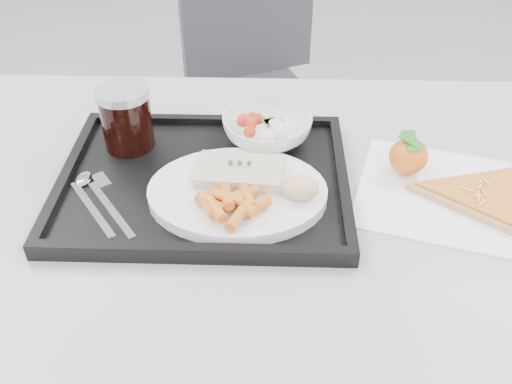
% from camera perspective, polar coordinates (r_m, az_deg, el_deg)
% --- Properties ---
extents(table, '(1.20, 0.80, 0.75)m').
position_cam_1_polar(table, '(0.93, 0.35, -3.85)').
color(table, '#A8A8AA').
rests_on(table, ground).
extents(chair, '(0.56, 0.57, 0.93)m').
position_cam_1_polar(chair, '(1.74, -0.89, 12.19)').
color(chair, '#34333A').
rests_on(chair, ground).
extents(tray, '(0.45, 0.35, 0.03)m').
position_cam_1_polar(tray, '(0.91, -5.18, 1.08)').
color(tray, black).
rests_on(tray, table).
extents(dinner_plate, '(0.27, 0.27, 0.02)m').
position_cam_1_polar(dinner_plate, '(0.86, -1.87, -0.08)').
color(dinner_plate, white).
rests_on(dinner_plate, tray).
extents(fish_fillet, '(0.14, 0.09, 0.03)m').
position_cam_1_polar(fish_fillet, '(0.87, -1.63, 2.08)').
color(fish_fillet, beige).
rests_on(fish_fillet, dinner_plate).
extents(bread_roll, '(0.06, 0.05, 0.03)m').
position_cam_1_polar(bread_roll, '(0.83, 4.51, 0.43)').
color(bread_roll, tan).
rests_on(bread_roll, dinner_plate).
extents(salad_bowl, '(0.15, 0.15, 0.05)m').
position_cam_1_polar(salad_bowl, '(0.98, 1.12, 6.37)').
color(salad_bowl, white).
rests_on(salad_bowl, tray).
extents(cola_glass, '(0.09, 0.09, 0.11)m').
position_cam_1_polar(cola_glass, '(0.97, -12.86, 7.37)').
color(cola_glass, black).
rests_on(cola_glass, tray).
extents(cutlery, '(0.13, 0.16, 0.01)m').
position_cam_1_polar(cutlery, '(0.89, -15.76, -0.39)').
color(cutlery, silver).
rests_on(cutlery, tray).
extents(napkin, '(0.31, 0.30, 0.00)m').
position_cam_1_polar(napkin, '(0.94, 17.92, -0.15)').
color(napkin, white).
rests_on(napkin, table).
extents(tangerine, '(0.08, 0.08, 0.07)m').
position_cam_1_polar(tangerine, '(0.94, 15.00, 3.48)').
color(tangerine, '#DD4D01').
rests_on(tangerine, napkin).
extents(pizza_slice, '(0.27, 0.27, 0.02)m').
position_cam_1_polar(pizza_slice, '(0.94, 21.68, -0.38)').
color(pizza_slice, tan).
rests_on(pizza_slice, napkin).
extents(carrot_pile, '(0.11, 0.09, 0.02)m').
position_cam_1_polar(carrot_pile, '(0.80, -2.62, -1.03)').
color(carrot_pile, orange).
rests_on(carrot_pile, dinner_plate).
extents(salad_contents, '(0.09, 0.08, 0.02)m').
position_cam_1_polar(salad_contents, '(0.96, 0.91, 6.52)').
color(salad_contents, red).
rests_on(salad_contents, salad_bowl).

